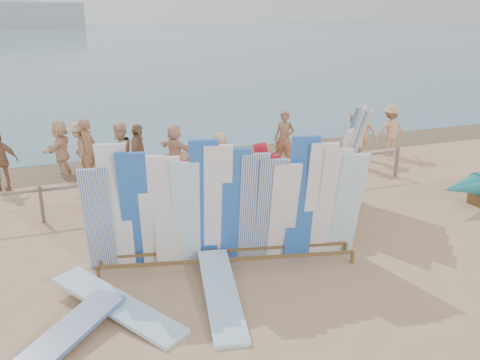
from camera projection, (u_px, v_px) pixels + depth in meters
name	position (u px, v px, depth m)	size (l,w,h in m)	color
ground	(247.00, 248.00, 10.70)	(160.00, 160.00, 0.00)	tan
ocean	(57.00, 33.00, 124.50)	(320.00, 240.00, 0.02)	slate
wet_sand_strip	(169.00, 160.00, 17.10)	(40.00, 2.60, 0.01)	brown
distant_ship	(12.00, 11.00, 165.06)	(45.00, 8.00, 14.00)	#999EA3
fence	(205.00, 178.00, 13.17)	(12.08, 0.08, 0.90)	#776559
main_surfboard_rack	(228.00, 210.00, 9.59)	(5.27, 1.82, 2.63)	brown
side_surfboard_rack	(345.00, 164.00, 12.20)	(2.17, 2.22, 2.78)	brown
vendor_table	(334.00, 225.00, 10.97)	(0.85, 0.65, 1.06)	brown
flat_board_e	(54.00, 354.00, 7.37)	(0.56, 2.70, 0.07)	silver
flat_board_a	(118.00, 313.00, 8.38)	(0.56, 2.70, 0.07)	#9BCFF8
flat_board_b	(221.00, 300.00, 8.76)	(0.56, 2.70, 0.07)	#9BCFF8
beach_chair_left	(194.00, 186.00, 13.67)	(0.76, 0.77, 0.95)	red
beach_chair_right	(199.00, 179.00, 14.37)	(0.57, 0.59, 0.84)	red
stroller	(266.00, 166.00, 14.94)	(0.67, 0.85, 1.06)	red
beachgoer_3	(80.00, 149.00, 15.20)	(1.07, 0.44, 1.65)	tan
beachgoer_7	(284.00, 139.00, 16.13)	(0.66, 0.36, 1.81)	#8C6042
beachgoer_1	(89.00, 149.00, 14.86)	(0.67, 0.37, 1.83)	#8C6042
beachgoer_extra_0	(390.00, 130.00, 17.43)	(1.14, 0.47, 1.77)	tan
beachgoer_5	(175.00, 150.00, 15.41)	(1.44, 0.46, 1.55)	beige
beachgoer_6	(220.00, 159.00, 14.46)	(0.75, 0.36, 1.53)	tan
beachgoer_8	(353.00, 140.00, 16.08)	(0.86, 0.41, 1.77)	beige
beachgoer_4	(138.00, 157.00, 14.06)	(1.08, 0.47, 1.84)	#8C6042
beachgoer_2	(120.00, 154.00, 14.39)	(0.88, 0.42, 1.81)	beige
beachgoer_9	(362.00, 132.00, 16.93)	(1.20, 0.49, 1.86)	tan
beachgoer_11	(61.00, 148.00, 15.29)	(1.57, 0.51, 1.69)	beige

